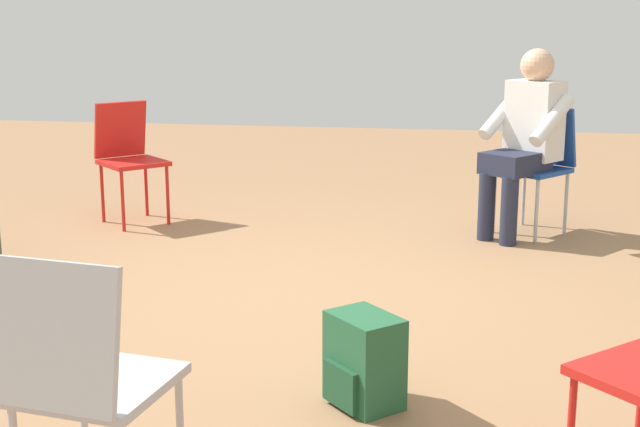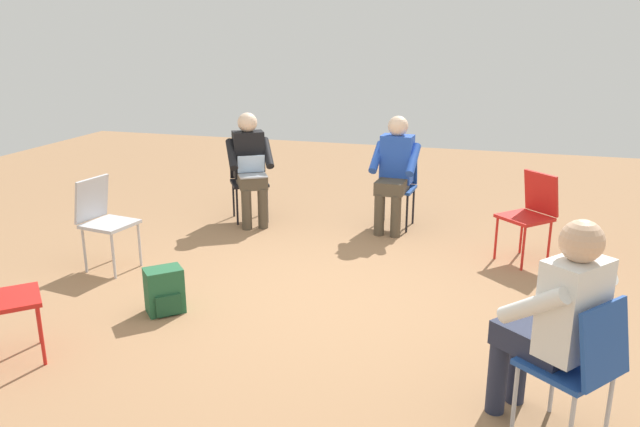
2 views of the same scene
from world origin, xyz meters
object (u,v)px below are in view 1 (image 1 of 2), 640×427
object	(u,v)px
chair_east	(82,374)
backpack_near_laptop_user	(364,366)
chair_southwest	(128,153)
chair_northwest	(539,160)
person_in_white	(525,133)

from	to	relation	value
chair_east	backpack_near_laptop_user	distance (m)	1.25
chair_southwest	chair_northwest	bearing A→B (deg)	137.22
chair_northwest	chair_east	distance (m)	4.19
chair_southwest	backpack_near_laptop_user	size ratio (longest dim) A/B	2.36
chair_east	backpack_near_laptop_user	bearing A→B (deg)	64.32
backpack_near_laptop_user	chair_northwest	bearing A→B (deg)	163.80
chair_southwest	backpack_near_laptop_user	xyz separation A→B (m)	(2.74, 1.99, -0.34)
chair_northwest	chair_east	world-z (taller)	same
chair_northwest	chair_east	size ratio (longest dim) A/B	1.00
person_in_white	chair_southwest	bearing A→B (deg)	39.25
person_in_white	backpack_near_laptop_user	distance (m)	2.92
backpack_near_laptop_user	chair_east	bearing A→B (deg)	-34.60
chair_northwest	backpack_near_laptop_user	xyz separation A→B (m)	(2.91, -0.84, -0.34)
chair_northwest	backpack_near_laptop_user	bearing A→B (deg)	112.40
person_in_white	backpack_near_laptop_user	xyz separation A→B (m)	(2.77, -0.74, -0.54)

